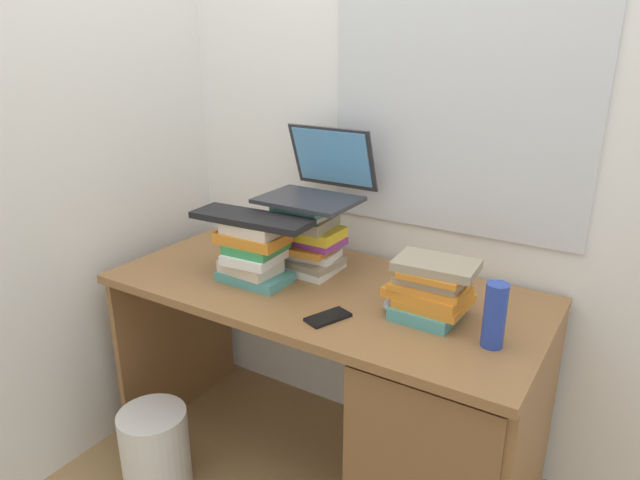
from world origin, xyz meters
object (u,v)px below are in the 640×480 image
(water_bottle, at_px, (495,315))
(desk, at_px, (418,410))
(computer_mouse, at_px, (394,304))
(mug, at_px, (232,236))
(keyboard, at_px, (251,218))
(book_stack_keyboard_riser, at_px, (254,252))
(laptop, at_px, (319,182))
(book_stack_side, at_px, (431,289))
(cell_phone, at_px, (328,317))
(wastebasket, at_px, (156,450))
(book_stack_tall, at_px, (309,237))

(water_bottle, bearing_deg, desk, 163.74)
(computer_mouse, height_order, water_bottle, water_bottle)
(mug, bearing_deg, keyboard, -37.82)
(book_stack_keyboard_riser, bearing_deg, laptop, 67.08)
(keyboard, relative_size, mug, 3.81)
(book_stack_side, xyz_separation_m, computer_mouse, (-0.11, -0.01, -0.07))
(mug, relative_size, water_bottle, 0.60)
(computer_mouse, relative_size, cell_phone, 0.76)
(book_stack_keyboard_riser, distance_m, wastebasket, 0.80)
(water_bottle, bearing_deg, wastebasket, -163.27)
(laptop, xyz_separation_m, cell_phone, (0.26, -0.36, -0.31))
(book_stack_side, xyz_separation_m, wastebasket, (-0.84, -0.39, -0.68))
(book_stack_side, height_order, keyboard, keyboard)
(book_stack_keyboard_riser, bearing_deg, keyboard, -166.10)
(book_stack_tall, height_order, water_bottle, book_stack_tall)
(mug, relative_size, wastebasket, 0.36)
(water_bottle, distance_m, cell_phone, 0.48)
(mug, bearing_deg, laptop, 4.58)
(book_stack_tall, distance_m, keyboard, 0.24)
(mug, bearing_deg, desk, -10.29)
(book_stack_keyboard_riser, distance_m, mug, 0.36)
(laptop, relative_size, wastebasket, 1.08)
(desk, height_order, book_stack_tall, book_stack_tall)
(mug, height_order, cell_phone, mug)
(desk, height_order, cell_phone, cell_phone)
(laptop, distance_m, mug, 0.47)
(book_stack_side, relative_size, wastebasket, 0.85)
(book_stack_tall, relative_size, book_stack_keyboard_riser, 1.04)
(keyboard, xyz_separation_m, computer_mouse, (0.51, 0.06, -0.21))
(laptop, bearing_deg, book_stack_tall, -90.48)
(desk, distance_m, book_stack_side, 0.43)
(water_bottle, xyz_separation_m, cell_phone, (-0.46, -0.10, -0.09))
(book_stack_keyboard_riser, xyz_separation_m, computer_mouse, (0.50, 0.06, -0.09))
(mug, xyz_separation_m, cell_phone, (0.65, -0.33, -0.04))
(book_stack_tall, xyz_separation_m, laptop, (0.00, 0.07, 0.19))
(keyboard, relative_size, cell_phone, 3.09)
(book_stack_side, distance_m, wastebasket, 1.14)
(laptop, height_order, keyboard, laptop)
(book_stack_keyboard_riser, xyz_separation_m, laptop, (0.11, 0.25, 0.21))
(book_stack_keyboard_riser, height_order, book_stack_side, book_stack_keyboard_riser)
(laptop, height_order, mug, laptop)
(book_stack_tall, relative_size, mug, 2.30)
(book_stack_keyboard_riser, height_order, computer_mouse, book_stack_keyboard_riser)
(book_stack_tall, height_order, laptop, laptop)
(desk, xyz_separation_m, mug, (-0.89, 0.16, 0.38))
(cell_phone, relative_size, wastebasket, 0.44)
(laptop, distance_m, keyboard, 0.29)
(keyboard, xyz_separation_m, cell_phone, (0.37, -0.11, -0.22))
(desk, bearing_deg, laptop, 158.82)
(laptop, bearing_deg, water_bottle, -19.69)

